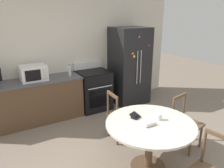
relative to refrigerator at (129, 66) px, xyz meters
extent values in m
plane|color=gray|center=(-1.22, -2.21, -0.94)|extent=(14.00, 14.00, 0.00)
cube|color=silver|center=(-1.22, 0.44, 0.36)|extent=(5.20, 0.10, 2.60)
cube|color=brown|center=(-2.39, 0.08, -0.51)|extent=(2.08, 0.62, 0.86)
cube|color=#4C4C51|center=(-2.39, 0.08, -0.06)|extent=(2.10, 0.64, 0.03)
cube|color=black|center=(0.00, 0.00, 0.00)|extent=(0.84, 0.75, 1.88)
cube|color=#333333|center=(0.00, -0.38, 0.00)|extent=(0.01, 0.01, 1.80)
cylinder|color=silver|center=(-0.05, -0.39, 0.05)|extent=(0.02, 0.02, 0.79)
cylinder|color=silver|center=(0.05, -0.39, 0.05)|extent=(0.02, 0.02, 0.79)
cube|color=yellow|center=(-0.14, -0.38, 0.32)|extent=(0.06, 0.01, 0.05)
cube|color=red|center=(0.28, -0.38, 0.53)|extent=(0.04, 0.01, 0.03)
cube|color=purple|center=(-0.01, -0.38, 0.75)|extent=(0.05, 0.01, 0.04)
cube|color=red|center=(-0.20, -0.38, 0.38)|extent=(0.04, 0.01, 0.04)
cube|color=yellow|center=(-0.18, -0.38, 0.39)|extent=(0.04, 0.01, 0.03)
cube|color=black|center=(-0.97, 0.05, -0.49)|extent=(0.71, 0.64, 0.90)
cube|color=black|center=(-0.97, -0.27, -0.58)|extent=(0.51, 0.01, 0.40)
cylinder|color=silver|center=(-0.97, -0.30, -0.31)|extent=(0.59, 0.02, 0.02)
cube|color=black|center=(-0.97, 0.05, -0.03)|extent=(0.71, 0.64, 0.02)
cube|color=white|center=(-0.97, 0.34, 0.06)|extent=(0.71, 0.06, 0.16)
cube|color=white|center=(-2.27, 0.08, 0.12)|extent=(0.50, 0.39, 0.31)
cube|color=black|center=(-2.32, -0.12, 0.12)|extent=(0.29, 0.01, 0.21)
cube|color=silver|center=(-2.09, -0.12, 0.12)|extent=(0.10, 0.01, 0.22)
cylinder|color=silver|center=(-1.54, 0.02, 0.05)|extent=(0.06, 0.06, 0.17)
cylinder|color=silver|center=(-1.54, 0.02, 0.17)|extent=(0.03, 0.03, 0.07)
cylinder|color=#262626|center=(-1.54, 0.02, 0.21)|extent=(0.03, 0.03, 0.01)
cylinder|color=beige|center=(-1.20, -2.27, -0.21)|extent=(1.26, 1.26, 0.03)
cylinder|color=brown|center=(-1.20, -2.27, -0.57)|extent=(0.11, 0.11, 0.68)
cylinder|color=brown|center=(-1.20, -2.27, -0.93)|extent=(0.52, 0.52, 0.03)
cylinder|color=brown|center=(-0.93, -2.94, -0.26)|extent=(0.04, 0.04, 0.45)
cube|color=brown|center=(-0.90, -3.11, -0.06)|extent=(0.09, 0.35, 0.04)
cube|color=brown|center=(-1.11, -1.39, -0.51)|extent=(0.45, 0.45, 0.04)
cylinder|color=brown|center=(-0.93, -1.23, -0.73)|extent=(0.04, 0.04, 0.41)
cylinder|color=brown|center=(-0.95, -1.57, -0.73)|extent=(0.04, 0.04, 0.41)
cylinder|color=brown|center=(-1.27, -1.21, -0.73)|extent=(0.04, 0.04, 0.41)
cylinder|color=brown|center=(-1.29, -1.55, -0.73)|extent=(0.04, 0.04, 0.41)
cylinder|color=brown|center=(-1.29, -1.21, -0.26)|extent=(0.04, 0.04, 0.45)
cylinder|color=brown|center=(-1.31, -1.55, -0.26)|extent=(0.04, 0.04, 0.45)
cube|color=brown|center=(-1.30, -1.38, -0.06)|extent=(0.06, 0.35, 0.04)
cube|color=brown|center=(-0.32, -2.19, -0.51)|extent=(0.50, 0.50, 0.04)
cylinder|color=brown|center=(-0.12, -2.32, -0.73)|extent=(0.04, 0.04, 0.41)
cylinder|color=brown|center=(-0.45, -2.39, -0.73)|extent=(0.04, 0.04, 0.41)
cylinder|color=brown|center=(-0.19, -1.98, -0.73)|extent=(0.04, 0.04, 0.41)
cylinder|color=brown|center=(-0.53, -2.06, -0.73)|extent=(0.04, 0.04, 0.41)
cylinder|color=brown|center=(-0.19, -1.97, -0.26)|extent=(0.04, 0.04, 0.45)
cylinder|color=brown|center=(-0.53, -2.04, -0.26)|extent=(0.04, 0.04, 0.45)
cube|color=brown|center=(-0.36, -2.00, -0.06)|extent=(0.34, 0.11, 0.04)
cylinder|color=silver|center=(-1.04, -2.27, -0.15)|extent=(0.08, 0.08, 0.09)
cylinder|color=red|center=(-1.04, -2.27, -0.17)|extent=(0.07, 0.07, 0.05)
cylinder|color=silver|center=(-1.26, -2.34, -0.17)|extent=(0.18, 0.06, 0.05)
cube|color=black|center=(-1.29, -2.05, -0.18)|extent=(0.15, 0.13, 0.03)
cube|color=black|center=(-1.30, -2.02, -0.16)|extent=(0.15, 0.14, 0.06)
camera|label=1|loc=(-3.04, -4.35, 1.27)|focal=35.00mm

